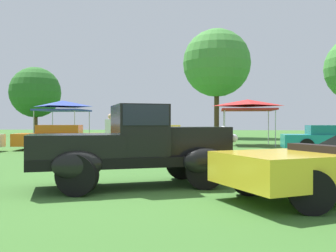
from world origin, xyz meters
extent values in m
plane|color=#386628|center=(0.00, 0.00, 0.00)|extent=(120.00, 120.00, 0.00)
cube|color=black|center=(0.07, 0.25, 0.56)|extent=(4.39, 2.99, 0.20)
cube|color=black|center=(1.21, 0.75, 0.94)|extent=(1.84, 1.62, 0.60)
ellipsoid|color=silver|center=(1.93, 1.07, 0.92)|extent=(0.36, 0.54, 0.68)
cube|color=black|center=(0.18, 0.30, 1.18)|extent=(1.46, 1.66, 1.04)
cube|color=black|center=(0.18, 0.30, 1.48)|extent=(1.39, 1.65, 0.40)
cube|color=black|center=(-1.00, -0.22, 0.86)|extent=(2.22, 2.01, 0.48)
ellipsoid|color=black|center=(0.98, 1.44, 0.56)|extent=(0.99, 0.70, 0.52)
ellipsoid|color=black|center=(1.56, 0.12, 0.56)|extent=(0.99, 0.70, 0.52)
ellipsoid|color=black|center=(-1.29, 0.44, 0.56)|extent=(0.99, 0.70, 0.52)
ellipsoid|color=black|center=(-0.71, -0.88, 0.56)|extent=(0.99, 0.70, 0.52)
sphere|color=silver|center=(1.80, 1.49, 1.00)|extent=(0.18, 0.18, 0.18)
sphere|color=silver|center=(2.15, 0.68, 1.00)|extent=(0.18, 0.18, 0.18)
cylinder|color=black|center=(0.98, 1.44, 0.38)|extent=(0.76, 0.24, 0.76)
cylinder|color=black|center=(1.56, 0.12, 0.38)|extent=(0.76, 0.24, 0.76)
cylinder|color=black|center=(-1.29, 0.44, 0.38)|extent=(0.76, 0.24, 0.76)
cylinder|color=black|center=(-0.71, -0.88, 0.38)|extent=(0.76, 0.24, 0.76)
cube|color=yellow|center=(3.87, -0.43, 0.57)|extent=(4.47, 3.58, 0.52)
cube|color=black|center=(3.52, -0.63, 0.81)|extent=(0.85, 1.18, 0.28)
cylinder|color=black|center=(2.37, -0.40, 0.33)|extent=(0.66, 0.20, 0.66)
cylinder|color=black|center=(3.15, -1.74, 0.33)|extent=(0.66, 0.20, 0.66)
cube|color=orange|center=(-5.70, 10.17, 0.50)|extent=(4.83, 2.52, 0.60)
cube|color=#BB5914|center=(-5.88, 10.13, 1.00)|extent=(2.26, 1.80, 0.44)
cylinder|color=black|center=(-4.20, 9.67, 0.32)|extent=(0.64, 0.22, 0.64)
cylinder|color=black|center=(-6.90, 9.15, 0.32)|extent=(0.64, 0.22, 0.64)
cube|color=yellow|center=(-0.90, 9.98, 0.50)|extent=(4.84, 2.67, 0.60)
cube|color=gold|center=(-1.07, 10.03, 1.00)|extent=(2.29, 1.86, 0.44)
cylinder|color=black|center=(0.27, 8.92, 0.32)|extent=(0.64, 0.22, 0.64)
cylinder|color=black|center=(-2.41, 9.54, 0.32)|extent=(0.64, 0.22, 0.64)
cube|color=teal|center=(7.08, 10.09, 0.50)|extent=(4.65, 1.89, 0.60)
cube|color=#146A6E|center=(6.90, 10.09, 1.00)|extent=(2.08, 1.54, 0.44)
cylinder|color=black|center=(5.68, 9.38, 0.32)|extent=(0.64, 0.22, 0.64)
cylinder|color=#7F7056|center=(-2.54, 7.17, 0.43)|extent=(0.16, 0.16, 0.86)
cylinder|color=#7F7056|center=(-2.34, 7.18, 0.43)|extent=(0.16, 0.16, 0.86)
cube|color=silver|center=(-2.44, 7.17, 1.16)|extent=(0.40, 0.25, 0.60)
sphere|color=tan|center=(-2.44, 7.17, 1.58)|extent=(0.22, 0.22, 0.22)
cylinder|color=#B7B7BC|center=(-6.42, 15.92, 1.02)|extent=(0.05, 0.05, 2.05)
cylinder|color=#B7B7BC|center=(-6.42, 13.40, 1.02)|extent=(0.05, 0.05, 2.05)
cylinder|color=#B7B7BC|center=(-8.94, 15.92, 1.02)|extent=(0.05, 0.05, 2.05)
cylinder|color=#B7B7BC|center=(-8.94, 13.40, 1.02)|extent=(0.05, 0.05, 2.05)
cube|color=#2D429E|center=(-7.68, 14.66, 2.10)|extent=(2.81, 2.81, 0.10)
pyramid|color=#2D429E|center=(-7.68, 14.66, 2.52)|extent=(2.75, 2.75, 0.38)
cylinder|color=#B7B7BC|center=(5.02, 16.43, 1.02)|extent=(0.05, 0.05, 2.05)
cylinder|color=#B7B7BC|center=(5.02, 13.66, 1.02)|extent=(0.05, 0.05, 2.05)
cylinder|color=#B7B7BC|center=(2.25, 16.43, 1.02)|extent=(0.05, 0.05, 2.05)
cylinder|color=#B7B7BC|center=(2.25, 13.66, 1.02)|extent=(0.05, 0.05, 2.05)
cube|color=red|center=(3.64, 15.05, 2.10)|extent=(3.08, 3.08, 0.10)
pyramid|color=red|center=(3.64, 15.05, 2.52)|extent=(3.01, 3.01, 0.38)
cylinder|color=brown|center=(-16.53, 28.38, 1.51)|extent=(0.44, 0.44, 3.02)
sphere|color=#286623|center=(-16.53, 28.38, 4.44)|extent=(5.13, 5.13, 5.13)
cylinder|color=#47331E|center=(1.82, 25.86, 2.49)|extent=(0.44, 0.44, 4.99)
sphere|color=#428938|center=(1.82, 25.86, 6.64)|extent=(6.00, 6.00, 6.00)
camera|label=1|loc=(1.78, -7.29, 1.33)|focal=39.58mm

